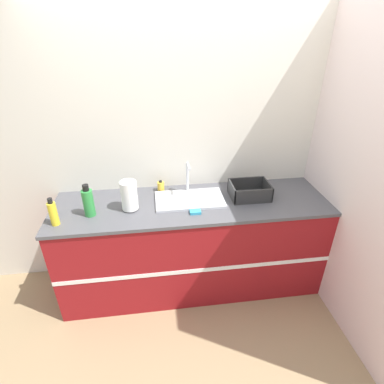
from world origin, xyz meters
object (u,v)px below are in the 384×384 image
soap_dispenser (161,186)px  bottle_yellow (53,213)px  paper_towel_roll (129,196)px  dish_rack (249,192)px  bottle_green (88,202)px  sink (190,198)px

soap_dispenser → bottle_yellow: bearing=-152.3°
bottle_yellow → paper_towel_roll: bearing=14.4°
dish_rack → bottle_green: 1.38m
bottle_green → soap_dispenser: size_ratio=2.61×
paper_towel_roll → soap_dispenser: size_ratio=2.45×
paper_towel_roll → soap_dispenser: 0.40m
sink → soap_dispenser: (-0.24, 0.21, 0.03)m
sink → dish_rack: sink is taller
bottle_yellow → soap_dispenser: (0.83, 0.44, -0.06)m
paper_towel_roll → bottle_yellow: size_ratio=1.11×
bottle_green → soap_dispenser: bottle_green is taller
paper_towel_roll → soap_dispenser: paper_towel_roll is taller
paper_towel_roll → soap_dispenser: (0.27, 0.29, -0.08)m
sink → bottle_green: size_ratio=2.17×
dish_rack → soap_dispenser: bearing=164.4°
soap_dispenser → dish_rack: bearing=-15.6°
paper_towel_roll → dish_rack: paper_towel_roll is taller
soap_dispenser → paper_towel_roll: bearing=-132.5°
bottle_yellow → bottle_green: bearing=22.2°
sink → dish_rack: (0.54, -0.01, 0.03)m
sink → bottle_green: sink is taller
sink → paper_towel_roll: sink is taller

